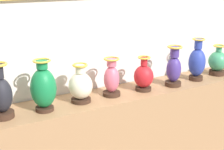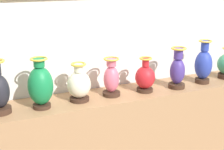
# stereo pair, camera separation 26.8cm
# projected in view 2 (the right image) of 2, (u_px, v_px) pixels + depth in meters

# --- Properties ---
(display_shelf) EXTENTS (3.86, 0.41, 1.01)m
(display_shelf) POSITION_uv_depth(u_px,v_px,m) (112.00, 149.00, 2.88)
(display_shelf) COLOR #99704C
(display_shelf) RESTS_ON ground_plane
(back_wall) EXTENTS (5.49, 0.14, 3.01)m
(back_wall) POSITION_uv_depth(u_px,v_px,m) (98.00, 28.00, 2.80)
(back_wall) COLOR silver
(back_wall) RESTS_ON ground_plane
(vase_emerald) EXTENTS (0.19, 0.19, 0.38)m
(vase_emerald) POSITION_uv_depth(u_px,v_px,m) (40.00, 85.00, 2.41)
(vase_emerald) COLOR #382319
(vase_emerald) RESTS_ON display_shelf
(vase_ivory) EXTENTS (0.19, 0.19, 0.31)m
(vase_ivory) POSITION_uv_depth(u_px,v_px,m) (79.00, 85.00, 2.56)
(vase_ivory) COLOR #382319
(vase_ivory) RESTS_ON display_shelf
(vase_rose) EXTENTS (0.14, 0.14, 0.32)m
(vase_rose) POSITION_uv_depth(u_px,v_px,m) (111.00, 79.00, 2.67)
(vase_rose) COLOR #382319
(vase_rose) RESTS_ON display_shelf
(vase_crimson) EXTENTS (0.17, 0.17, 0.30)m
(vase_crimson) POSITION_uv_depth(u_px,v_px,m) (145.00, 77.00, 2.77)
(vase_crimson) COLOR #382319
(vase_crimson) RESTS_ON display_shelf
(vase_indigo) EXTENTS (0.14, 0.14, 0.36)m
(vase_indigo) POSITION_uv_depth(u_px,v_px,m) (177.00, 70.00, 2.85)
(vase_indigo) COLOR #382319
(vase_indigo) RESTS_ON display_shelf
(vase_cobalt) EXTENTS (0.16, 0.16, 0.40)m
(vase_cobalt) POSITION_uv_depth(u_px,v_px,m) (203.00, 65.00, 2.98)
(vase_cobalt) COLOR #382319
(vase_cobalt) RESTS_ON display_shelf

